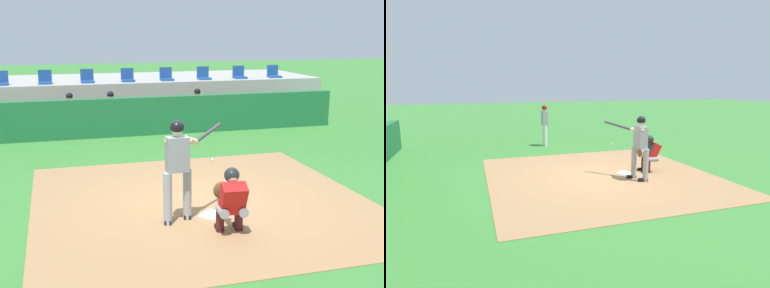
{
  "view_description": "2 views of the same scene",
  "coord_description": "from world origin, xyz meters",
  "views": [
    {
      "loc": [
        -2.67,
        -8.83,
        3.3
      ],
      "look_at": [
        0.0,
        0.7,
        1.0
      ],
      "focal_mm": 46.81,
      "sensor_mm": 36.0,
      "label": 1
    },
    {
      "loc": [
        -8.44,
        3.5,
        2.64
      ],
      "look_at": [
        0.0,
        0.7,
        1.0
      ],
      "focal_mm": 30.17,
      "sensor_mm": 36.0,
      "label": 2
    }
  ],
  "objects": [
    {
      "name": "stadium_seat_7",
      "position": [
        4.33,
        9.38,
        1.53
      ],
      "size": [
        0.46,
        0.46,
        0.48
      ],
      "color": "#1E478C",
      "rests_on": "stands_platform"
    },
    {
      "name": "dugout_player_2",
      "position": [
        2.09,
        7.34,
        0.67
      ],
      "size": [
        0.49,
        0.7,
        1.3
      ],
      "color": "#939399",
      "rests_on": "ground"
    },
    {
      "name": "dirt_infield",
      "position": [
        0.0,
        0.0,
        0.01
      ],
      "size": [
        6.4,
        6.4,
        0.01
      ],
      "primitive_type": "cube",
      "color": "#9E754C",
      "rests_on": "ground"
    },
    {
      "name": "dugout_bench",
      "position": [
        0.0,
        7.5,
        0.23
      ],
      "size": [
        11.8,
        0.44,
        0.45
      ],
      "primitive_type": "cube",
      "color": "olive",
      "rests_on": "ground"
    },
    {
      "name": "stadium_seat_5",
      "position": [
        1.44,
        9.38,
        1.53
      ],
      "size": [
        0.46,
        0.46,
        0.48
      ],
      "color": "#1E478C",
      "rests_on": "stands_platform"
    },
    {
      "name": "stadium_seat_2",
      "position": [
        -2.89,
        9.38,
        1.53
      ],
      "size": [
        0.46,
        0.46,
        0.48
      ],
      "color": "#1E478C",
      "rests_on": "stands_platform"
    },
    {
      "name": "ground_plane",
      "position": [
        0.0,
        0.0,
        0.0
      ],
      "size": [
        80.0,
        80.0,
        0.0
      ],
      "primitive_type": "plane",
      "color": "#387A33"
    },
    {
      "name": "dugout_player_1",
      "position": [
        -0.86,
        7.34,
        0.67
      ],
      "size": [
        0.49,
        0.7,
        1.3
      ],
      "color": "#939399",
      "rests_on": "ground"
    },
    {
      "name": "batter_at_plate",
      "position": [
        -0.67,
        -0.86,
        1.04
      ],
      "size": [
        1.27,
        0.84,
        1.8
      ],
      "color": "#99999E",
      "rests_on": "ground"
    },
    {
      "name": "stands_platform",
      "position": [
        0.0,
        10.9,
        0.7
      ],
      "size": [
        15.0,
        4.4,
        1.4
      ],
      "primitive_type": "cube",
      "color": "#9E9E99",
      "rests_on": "ground"
    },
    {
      "name": "stadium_seat_4",
      "position": [
        0.0,
        9.38,
        1.53
      ],
      "size": [
        0.46,
        0.46,
        0.48
      ],
      "color": "#1E478C",
      "rests_on": "stands_platform"
    },
    {
      "name": "dugout_wall",
      "position": [
        0.0,
        6.5,
        0.6
      ],
      "size": [
        13.0,
        0.3,
        1.2
      ],
      "primitive_type": "cube",
      "color": "#1E6638",
      "rests_on": "ground"
    },
    {
      "name": "stadium_seat_8",
      "position": [
        5.78,
        9.38,
        1.53
      ],
      "size": [
        0.46,
        0.46,
        0.48
      ],
      "color": "#1E478C",
      "rests_on": "stands_platform"
    },
    {
      "name": "dugout_player_0",
      "position": [
        -2.16,
        7.34,
        0.67
      ],
      "size": [
        0.49,
        0.7,
        1.3
      ],
      "color": "#939399",
      "rests_on": "ground"
    },
    {
      "name": "stadium_seat_3",
      "position": [
        -1.44,
        9.38,
        1.53
      ],
      "size": [
        0.46,
        0.46,
        0.48
      ],
      "color": "#1E478C",
      "rests_on": "stands_platform"
    },
    {
      "name": "home_plate",
      "position": [
        0.0,
        -0.8,
        0.02
      ],
      "size": [
        0.62,
        0.62,
        0.02
      ],
      "primitive_type": "cube",
      "rotation": [
        0.0,
        0.0,
        0.79
      ],
      "color": "white",
      "rests_on": "dirt_infield"
    },
    {
      "name": "stadium_seat_1",
      "position": [
        -4.33,
        9.38,
        1.53
      ],
      "size": [
        0.46,
        0.46,
        0.48
      ],
      "color": "#1E478C",
      "rests_on": "stands_platform"
    },
    {
      "name": "stadium_seat_6",
      "position": [
        2.89,
        9.38,
        1.53
      ],
      "size": [
        0.46,
        0.46,
        0.48
      ],
      "color": "#1E478C",
      "rests_on": "stands_platform"
    },
    {
      "name": "catcher_crouched",
      "position": [
        0.01,
        -1.59,
        0.61
      ],
      "size": [
        0.51,
        1.61,
        1.13
      ],
      "color": "gray",
      "rests_on": "ground"
    }
  ]
}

